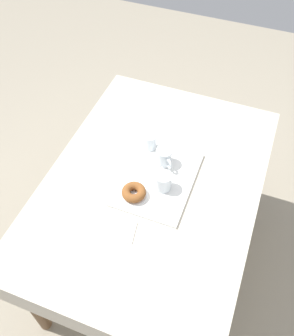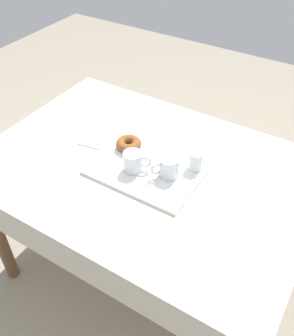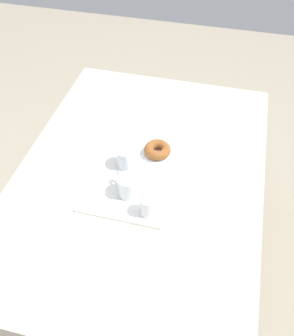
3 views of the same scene
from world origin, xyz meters
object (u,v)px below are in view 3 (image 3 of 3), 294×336
at_px(serving_tray, 133,175).
at_px(donut_plate_left, 157,154).
at_px(dining_table, 140,189).
at_px(water_glass_near, 148,207).
at_px(paper_napkin, 161,128).
at_px(tea_mug_left, 126,159).
at_px(sugar_donut_left, 157,150).
at_px(tea_mug_right, 128,186).

distance_m(serving_tray, donut_plate_left, 0.15).
height_order(dining_table, water_glass_near, water_glass_near).
height_order(serving_tray, paper_napkin, serving_tray).
relative_size(dining_table, serving_tray, 3.09).
bearing_deg(tea_mug_left, sugar_donut_left, -48.61).
bearing_deg(sugar_donut_left, paper_napkin, 7.49).
height_order(water_glass_near, sugar_donut_left, water_glass_near).
xyz_separation_m(dining_table, sugar_donut_left, (0.11, -0.05, 0.14)).
xyz_separation_m(serving_tray, tea_mug_left, (0.04, 0.04, 0.05)).
distance_m(tea_mug_left, sugar_donut_left, 0.15).
distance_m(serving_tray, tea_mug_left, 0.07).
height_order(tea_mug_left, water_glass_near, tea_mug_left).
height_order(water_glass_near, paper_napkin, water_glass_near).
distance_m(dining_table, water_glass_near, 0.26).
bearing_deg(donut_plate_left, serving_tray, 153.08).
bearing_deg(serving_tray, sugar_donut_left, -26.92).
relative_size(water_glass_near, paper_napkin, 0.76).
bearing_deg(sugar_donut_left, tea_mug_left, 131.39).
height_order(tea_mug_left, paper_napkin, tea_mug_left).
distance_m(dining_table, tea_mug_left, 0.17).
bearing_deg(water_glass_near, dining_table, 23.48).
relative_size(tea_mug_right, sugar_donut_left, 0.90).
height_order(tea_mug_right, donut_plate_left, tea_mug_right).
height_order(donut_plate_left, sugar_donut_left, sugar_donut_left).
bearing_deg(sugar_donut_left, dining_table, 156.34).
height_order(serving_tray, water_glass_near, water_glass_near).
relative_size(serving_tray, paper_napkin, 4.25).
bearing_deg(dining_table, water_glass_near, -156.52).
bearing_deg(donut_plate_left, dining_table, 156.34).
bearing_deg(tea_mug_left, dining_table, -106.74).
relative_size(tea_mug_right, donut_plate_left, 0.85).
bearing_deg(water_glass_near, tea_mug_left, 33.99).
relative_size(dining_table, paper_napkin, 13.15).
relative_size(donut_plate_left, paper_napkin, 1.11).
height_order(donut_plate_left, paper_napkin, donut_plate_left).
bearing_deg(serving_tray, donut_plate_left, -26.92).
bearing_deg(paper_napkin, tea_mug_left, 163.16).
bearing_deg(paper_napkin, sugar_donut_left, -172.51).
bearing_deg(tea_mug_right, paper_napkin, -5.22).
bearing_deg(water_glass_near, paper_napkin, 6.89).
distance_m(dining_table, sugar_donut_left, 0.19).
bearing_deg(serving_tray, tea_mug_left, 43.94).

